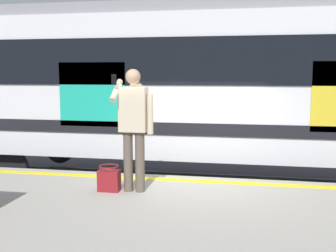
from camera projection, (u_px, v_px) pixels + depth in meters
name	position (u px, v px, depth m)	size (l,w,h in m)	color
ground_plane	(193.00, 227.00, 6.92)	(25.16, 25.16, 0.00)	#3D3D3F
safety_line	(191.00, 181.00, 6.51)	(14.88, 0.16, 0.01)	yellow
track_rail_near	(202.00, 194.00, 8.53)	(19.74, 0.08, 0.16)	slate
track_rail_far	(208.00, 177.00, 9.93)	(19.74, 0.08, 0.16)	slate
train_carriage	(219.00, 81.00, 8.86)	(13.75, 3.07, 3.89)	silver
passenger	(134.00, 120.00, 5.81)	(0.57, 0.55, 1.81)	brown
handbag	(109.00, 179.00, 5.93)	(0.32, 0.29, 0.39)	maroon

